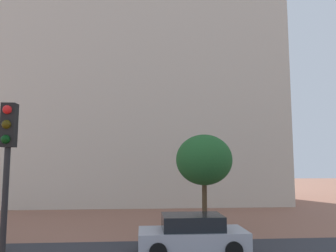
% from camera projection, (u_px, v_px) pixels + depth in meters
% --- Properties ---
extents(ground_plane, '(120.00, 120.00, 0.00)m').
position_uv_depth(ground_plane, '(174.00, 252.00, 12.88)').
color(ground_plane, '#93604C').
extents(landmark_building, '(29.41, 11.15, 38.83)m').
position_uv_depth(landmark_building, '(119.00, 76.00, 31.37)').
color(landmark_building, beige).
rests_on(landmark_building, ground_plane).
extents(car_silver, '(4.14, 2.09, 1.46)m').
position_uv_depth(car_silver, '(192.00, 235.00, 12.70)').
color(car_silver, '#B2B2BC').
rests_on(car_silver, ground_plane).
extents(traffic_light_pole, '(0.28, 0.34, 4.67)m').
position_uv_depth(traffic_light_pole, '(6.00, 172.00, 6.60)').
color(traffic_light_pole, black).
rests_on(traffic_light_pole, ground_plane).
extents(tree_curb_far, '(2.92, 2.92, 4.94)m').
position_uv_depth(tree_curb_far, '(204.00, 160.00, 17.09)').
color(tree_curb_far, '#4C3823').
rests_on(tree_curb_far, ground_plane).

